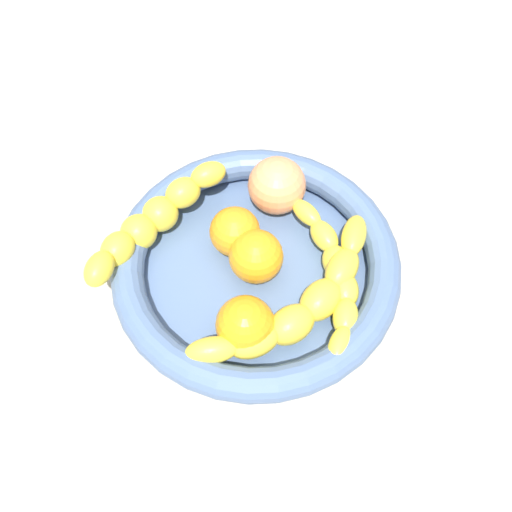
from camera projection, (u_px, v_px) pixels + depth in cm
name	position (u px, v px, depth cm)	size (l,w,h in cm)	color
kitchen_counter	(256.00, 288.00, 68.04)	(120.00, 120.00, 3.00)	#B3A995
fruit_bowl	(256.00, 267.00, 64.20)	(30.86, 30.86, 5.84)	slate
banana_draped_left	(300.00, 304.00, 59.75)	(15.51, 21.21, 4.01)	yellow
banana_draped_right	(152.00, 221.00, 64.02)	(11.12, 18.88, 5.50)	yellow
banana_arching_top	(334.00, 275.00, 61.96)	(10.12, 18.88, 3.43)	yellow
orange_front	(260.00, 256.00, 62.35)	(5.81, 5.81, 5.81)	orange
orange_mid_left	(245.00, 325.00, 58.09)	(5.90, 5.90, 5.90)	orange
orange_mid_right	(235.00, 232.00, 64.16)	(5.53, 5.53, 5.53)	orange
peach_blush	(279.00, 186.00, 66.82)	(6.61, 6.61, 6.61)	#F9975E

